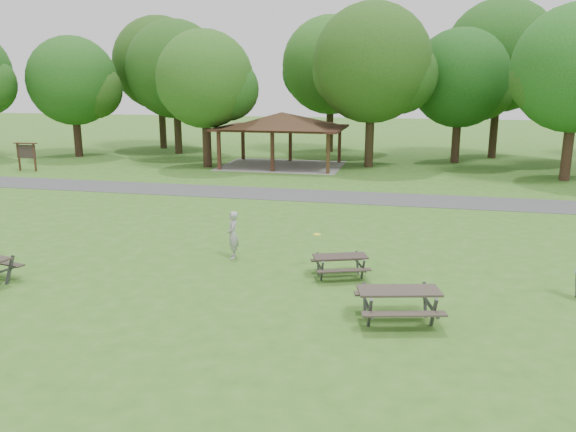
{
  "coord_description": "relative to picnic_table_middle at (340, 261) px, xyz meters",
  "views": [
    {
      "loc": [
        5.18,
        -14.3,
        5.8
      ],
      "look_at": [
        1.0,
        4.0,
        1.3
      ],
      "focal_mm": 35.0,
      "sensor_mm": 36.0,
      "label": 1
    }
  ],
  "objects": [
    {
      "name": "tree_row_c",
      "position": [
        -17.02,
        27.18,
        6.02
      ],
      "size": [
        8.19,
        7.8,
        10.67
      ],
      "color": "black",
      "rests_on": "ground"
    },
    {
      "name": "frisbee_thrower",
      "position": [
        -3.78,
        1.12,
        0.28
      ],
      "size": [
        0.53,
        0.67,
        1.6
      ],
      "primitive_type": "imported",
      "rotation": [
        0.0,
        0.0,
        -1.29
      ],
      "color": "#9F9FA2",
      "rests_on": "ground"
    },
    {
      "name": "ground",
      "position": [
        -3.11,
        -1.85,
        -0.52
      ],
      "size": [
        160.0,
        160.0,
        0.0
      ],
      "primitive_type": "plane",
      "color": "#34651C",
      "rests_on": "ground"
    },
    {
      "name": "tree_deep_a",
      "position": [
        -20.01,
        30.68,
        6.61
      ],
      "size": [
        8.4,
        8.0,
        11.38
      ],
      "color": "black",
      "rests_on": "ground"
    },
    {
      "name": "tree_row_e",
      "position": [
        -1.01,
        23.18,
        6.26
      ],
      "size": [
        8.4,
        8.0,
        11.02
      ],
      "color": "black",
      "rests_on": "ground"
    },
    {
      "name": "tree_deep_c",
      "position": [
        7.99,
        30.18,
        6.93
      ],
      "size": [
        8.82,
        8.4,
        11.9
      ],
      "color": "black",
      "rests_on": "ground"
    },
    {
      "name": "pavilion",
      "position": [
        -7.11,
        22.15,
        2.54
      ],
      "size": [
        8.6,
        7.01,
        3.76
      ],
      "color": "#3E2016",
      "rests_on": "ground"
    },
    {
      "name": "picnic_table_middle",
      "position": [
        0.0,
        0.0,
        0.0
      ],
      "size": [
        1.97,
        1.78,
        0.7
      ],
      "color": "#2E2421",
      "rests_on": "ground"
    },
    {
      "name": "frisbee_in_flight",
      "position": [
        -0.85,
        0.74,
        0.58
      ],
      "size": [
        0.28,
        0.28,
        0.02
      ],
      "color": "yellow",
      "rests_on": "ground"
    },
    {
      "name": "tree_row_f",
      "position": [
        4.97,
        26.68,
        5.32
      ],
      "size": [
        7.35,
        7.0,
        9.55
      ],
      "color": "black",
      "rests_on": "ground"
    },
    {
      "name": "notice_board",
      "position": [
        -23.11,
        16.15,
        0.79
      ],
      "size": [
        1.6,
        0.3,
        1.88
      ],
      "color": "#311C11",
      "rests_on": "ground"
    },
    {
      "name": "picnic_table_far",
      "position": [
        1.84,
        -2.93,
        0.12
      ],
      "size": [
        2.32,
        2.03,
        0.87
      ],
      "color": "#322B24",
      "rests_on": "ground"
    },
    {
      "name": "tree_deep_b",
      "position": [
        -5.01,
        31.18,
        6.37
      ],
      "size": [
        8.4,
        8.0,
        11.13
      ],
      "color": "black",
      "rests_on": "ground"
    },
    {
      "name": "asphalt_path",
      "position": [
        -3.11,
        12.15,
        -0.51
      ],
      "size": [
        120.0,
        3.2,
        0.02
      ],
      "primitive_type": "cube",
      "color": "#404043",
      "rests_on": "ground"
    },
    {
      "name": "tree_row_b",
      "position": [
        -24.03,
        23.68,
        5.15
      ],
      "size": [
        7.14,
        6.8,
        9.28
      ],
      "color": "black",
      "rests_on": "ground"
    },
    {
      "name": "tree_row_d",
      "position": [
        -12.03,
        20.68,
        5.25
      ],
      "size": [
        6.93,
        6.6,
        9.27
      ],
      "color": "black",
      "rests_on": "ground"
    }
  ]
}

